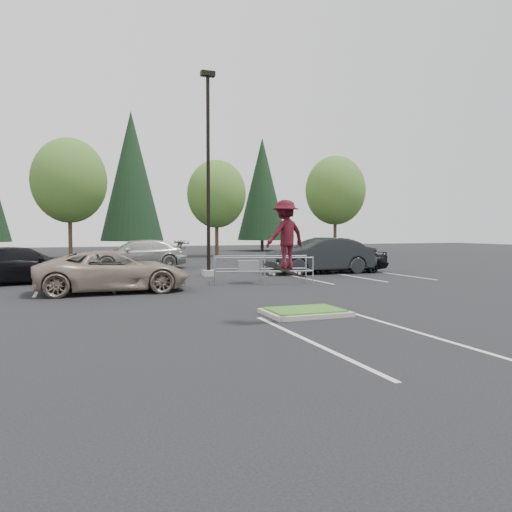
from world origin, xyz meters
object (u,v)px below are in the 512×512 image
object	(u,v)px
conif_b	(132,176)
car_r_black	(344,258)
light_pole	(208,185)
decid_c	(216,196)
cart_corral	(252,266)
car_l_tan	(113,271)
car_l_black	(21,265)
car_far_silver	(137,254)
decid_d	(335,193)
conif_c	(262,189)
skateboarder	(285,235)
car_r_charc	(320,256)
decid_b	(69,183)

from	to	relation	value
conif_b	car_r_black	size ratio (longest dim) A/B	3.13
light_pole	decid_c	world-z (taller)	light_pole
cart_corral	car_l_tan	xyz separation A→B (m)	(-5.89, -1.12, 0.03)
car_l_tan	car_l_black	world-z (taller)	car_l_black
car_l_tan	car_l_black	distance (m)	5.70
car_r_black	car_far_silver	distance (m)	12.17
decid_c	conif_b	distance (m)	12.51
light_pole	car_l_black	xyz separation A→B (m)	(-8.50, -0.50, -3.76)
decid_d	car_l_tan	bearing A→B (deg)	-133.95
conif_c	car_l_black	world-z (taller)	conif_c
conif_b	skateboarder	size ratio (longest dim) A/B	7.52
car_r_black	car_far_silver	size ratio (longest dim) A/B	0.78
conif_c	car_r_charc	distance (m)	29.58
cart_corral	car_l_black	size ratio (longest dim) A/B	0.81
decid_b	car_r_black	world-z (taller)	decid_b
decid_b	car_r_charc	size ratio (longest dim) A/B	1.67
decid_b	car_r_black	xyz separation A→B (m)	(14.01, -19.03, -5.25)
decid_c	car_r_black	bearing A→B (deg)	-83.75
decid_d	car_far_silver	distance (m)	24.27
conif_c	car_r_charc	world-z (taller)	conif_c
decid_c	car_l_tan	size ratio (longest dim) A/B	1.50
decid_d	car_l_black	xyz separation A→B (m)	(-25.99, -18.83, -5.12)
car_l_tan	decid_c	bearing A→B (deg)	-24.44
conif_c	car_far_silver	bearing A→B (deg)	-127.15
car_far_silver	decid_b	bearing A→B (deg)	-167.99
decid_c	cart_corral	xyz separation A→B (m)	(-4.60, -21.72, -4.50)
car_r_charc	car_r_black	bearing A→B (deg)	91.74
cart_corral	skateboarder	bearing A→B (deg)	-90.71
decid_d	car_l_black	bearing A→B (deg)	-144.07
conif_b	conif_c	size ratio (longest dim) A/B	1.16
decid_d	car_r_black	size ratio (longest dim) A/B	2.03
decid_b	decid_d	xyz separation A→B (m)	(24.00, -0.20, -0.13)
light_pole	car_r_black	distance (m)	8.41
cart_corral	skateboarder	world-z (taller)	skateboarder
skateboarder	car_far_silver	distance (m)	19.09
car_r_charc	conif_b	bearing A→B (deg)	-165.63
decid_b	decid_c	size ratio (longest dim) A/B	1.15
decid_b	cart_corral	bearing A→B (deg)	-71.73
conif_c	car_far_silver	xyz separation A→B (m)	(-16.29, -21.50, -5.98)
light_pole	car_r_black	world-z (taller)	light_pole
decid_c	car_r_charc	xyz separation A→B (m)	(0.51, -18.33, -4.30)
car_far_silver	cart_corral	bearing A→B (deg)	15.91
cart_corral	car_l_black	world-z (taller)	car_l_black
car_l_black	car_r_black	world-z (taller)	car_l_black
skateboarder	car_l_black	distance (m)	14.37
car_l_tan	car_far_silver	world-z (taller)	car_far_silver
car_far_silver	car_l_black	bearing A→B (deg)	-45.81
car_r_charc	car_r_black	xyz separation A→B (m)	(1.50, 0.00, -0.16)
skateboarder	car_r_black	world-z (taller)	skateboarder
skateboarder	decid_c	bearing A→B (deg)	-119.32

